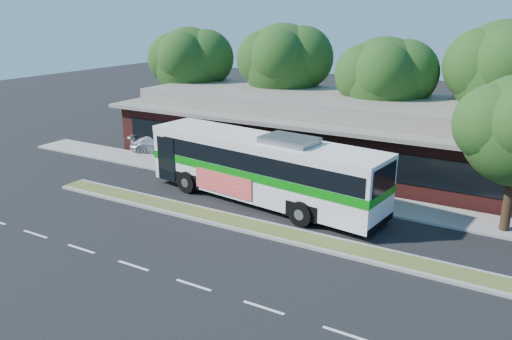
# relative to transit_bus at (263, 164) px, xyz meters

# --- Properties ---
(ground) EXTENTS (120.00, 120.00, 0.00)m
(ground) POSITION_rel_transit_bus_xyz_m (1.92, -3.79, -2.13)
(ground) COLOR black
(ground) RESTS_ON ground
(median_strip) EXTENTS (26.00, 1.10, 0.15)m
(median_strip) POSITION_rel_transit_bus_xyz_m (1.92, -3.19, -2.05)
(median_strip) COLOR #4C5724
(median_strip) RESTS_ON ground
(sidewalk) EXTENTS (44.00, 2.60, 0.12)m
(sidewalk) POSITION_rel_transit_bus_xyz_m (1.92, 2.61, -2.07)
(sidewalk) COLOR gray
(sidewalk) RESTS_ON ground
(parking_lot) EXTENTS (14.00, 12.00, 0.01)m
(parking_lot) POSITION_rel_transit_bus_xyz_m (-16.08, 6.21, -2.12)
(parking_lot) COLOR black
(parking_lot) RESTS_ON ground
(plaza_building) EXTENTS (33.20, 11.20, 4.45)m
(plaza_building) POSITION_rel_transit_bus_xyz_m (1.92, 9.20, -0.00)
(plaza_building) COLOR #501C19
(plaza_building) RESTS_ON ground
(tree_bg_a) EXTENTS (6.47, 5.80, 8.63)m
(tree_bg_a) POSITION_rel_transit_bus_xyz_m (-12.66, 11.35, 3.74)
(tree_bg_a) COLOR black
(tree_bg_a) RESTS_ON ground
(tree_bg_b) EXTENTS (6.69, 6.00, 9.00)m
(tree_bg_b) POSITION_rel_transit_bus_xyz_m (-4.65, 12.35, 4.01)
(tree_bg_b) COLOR black
(tree_bg_b) RESTS_ON ground
(tree_bg_c) EXTENTS (6.24, 5.60, 8.26)m
(tree_bg_c) POSITION_rel_transit_bus_xyz_m (3.32, 11.35, 3.46)
(tree_bg_c) COLOR black
(tree_bg_c) RESTS_ON ground
(tree_bg_d) EXTENTS (6.91, 6.20, 9.37)m
(tree_bg_d) POSITION_rel_transit_bus_xyz_m (10.37, 12.36, 4.29)
(tree_bg_d) COLOR black
(tree_bg_d) RESTS_ON ground
(transit_bus) EXTENTS (13.88, 4.72, 3.83)m
(transit_bus) POSITION_rel_transit_bus_xyz_m (0.00, 0.00, 0.00)
(transit_bus) COLOR silver
(transit_bus) RESTS_ON ground
(sedan) EXTENTS (4.98, 3.42, 1.34)m
(sedan) POSITION_rel_transit_bus_xyz_m (-11.00, 4.92, -1.46)
(sedan) COLOR silver
(sedan) RESTS_ON ground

